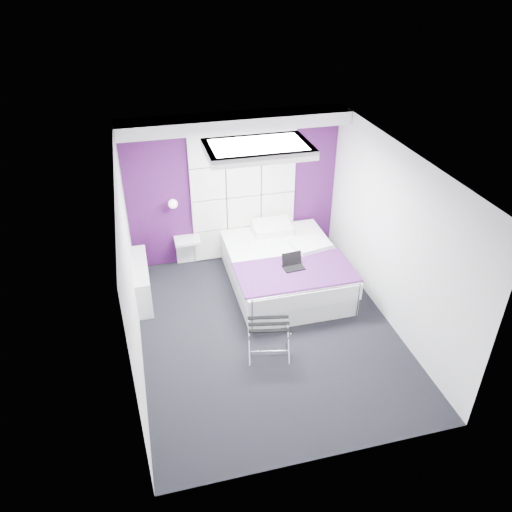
{
  "coord_description": "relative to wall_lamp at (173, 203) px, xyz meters",
  "views": [
    {
      "loc": [
        -1.54,
        -5.37,
        4.75
      ],
      "look_at": [
        -0.09,
        0.35,
        1.08
      ],
      "focal_mm": 35.0,
      "sensor_mm": 36.0,
      "label": 1
    }
  ],
  "objects": [
    {
      "name": "floor",
      "position": [
        1.05,
        -2.06,
        -1.22
      ],
      "size": [
        4.4,
        4.4,
        0.0
      ],
      "primitive_type": "plane",
      "color": "black",
      "rests_on": "ground"
    },
    {
      "name": "ceiling",
      "position": [
        1.05,
        -2.06,
        1.38
      ],
      "size": [
        4.4,
        4.4,
        0.0
      ],
      "primitive_type": "plane",
      "rotation": [
        3.14,
        0.0,
        0.0
      ],
      "color": "white",
      "rests_on": "wall_back"
    },
    {
      "name": "wall_back",
      "position": [
        1.05,
        0.14,
        0.08
      ],
      "size": [
        3.6,
        0.0,
        3.6
      ],
      "primitive_type": "plane",
      "rotation": [
        1.57,
        0.0,
        0.0
      ],
      "color": "white",
      "rests_on": "floor"
    },
    {
      "name": "wall_left",
      "position": [
        -0.75,
        -2.06,
        0.08
      ],
      "size": [
        0.0,
        4.4,
        4.4
      ],
      "primitive_type": "plane",
      "rotation": [
        1.57,
        0.0,
        1.57
      ],
      "color": "white",
      "rests_on": "floor"
    },
    {
      "name": "wall_right",
      "position": [
        2.85,
        -2.06,
        0.08
      ],
      "size": [
        0.0,
        4.4,
        4.4
      ],
      "primitive_type": "plane",
      "rotation": [
        1.57,
        0.0,
        -1.57
      ],
      "color": "white",
      "rests_on": "floor"
    },
    {
      "name": "accent_wall",
      "position": [
        1.05,
        0.13,
        0.08
      ],
      "size": [
        3.58,
        0.02,
        2.58
      ],
      "primitive_type": "cube",
      "color": "#411048",
      "rests_on": "wall_back"
    },
    {
      "name": "soffit",
      "position": [
        1.05,
        -0.11,
        1.28
      ],
      "size": [
        3.58,
        0.5,
        0.2
      ],
      "primitive_type": "cube",
      "color": "white",
      "rests_on": "wall_back"
    },
    {
      "name": "headboard",
      "position": [
        1.2,
        0.08,
        -0.05
      ],
      "size": [
        1.8,
        0.08,
        2.3
      ],
      "primitive_type": null,
      "color": "silver",
      "rests_on": "wall_back"
    },
    {
      "name": "skylight",
      "position": [
        1.05,
        -1.46,
        1.33
      ],
      "size": [
        1.36,
        0.86,
        0.12
      ],
      "primitive_type": null,
      "color": "white",
      "rests_on": "ceiling"
    },
    {
      "name": "wall_lamp",
      "position": [
        0.0,
        0.0,
        0.0
      ],
      "size": [
        0.15,
        0.15,
        0.15
      ],
      "primitive_type": "sphere",
      "color": "white",
      "rests_on": "wall_back"
    },
    {
      "name": "radiator",
      "position": [
        -0.64,
        -0.76,
        -0.92
      ],
      "size": [
        0.22,
        1.2,
        0.6
      ],
      "primitive_type": "cube",
      "color": "white",
      "rests_on": "floor"
    },
    {
      "name": "bed",
      "position": [
        1.62,
        -0.99,
        -0.9
      ],
      "size": [
        1.78,
        2.15,
        0.75
      ],
      "color": "white",
      "rests_on": "floor"
    },
    {
      "name": "nightstand",
      "position": [
        0.18,
        -0.04,
        -0.7
      ],
      "size": [
        0.42,
        0.33,
        0.05
      ],
      "primitive_type": "cube",
      "color": "white",
      "rests_on": "wall_back"
    },
    {
      "name": "luggage_rack",
      "position": [
        0.93,
        -2.54,
        -0.95
      ],
      "size": [
        0.55,
        0.41,
        0.54
      ],
      "rotation": [
        0.0,
        0.0,
        -0.2
      ],
      "color": "silver",
      "rests_on": "floor"
    },
    {
      "name": "laptop",
      "position": [
        1.62,
        -1.4,
        -0.56
      ],
      "size": [
        0.31,
        0.22,
        0.23
      ],
      "rotation": [
        0.0,
        0.0,
        0.08
      ],
      "color": "black",
      "rests_on": "bed"
    }
  ]
}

